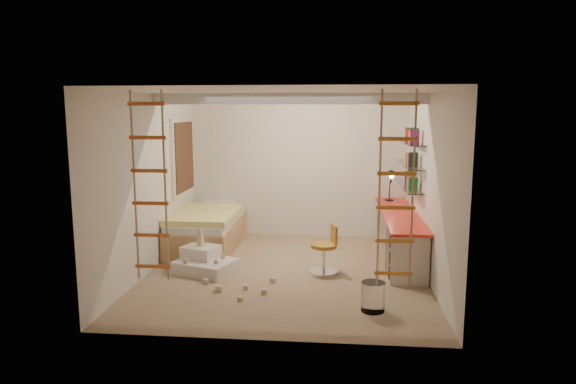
# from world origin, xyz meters

# --- Properties ---
(floor) EXTENTS (4.50, 4.50, 0.00)m
(floor) POSITION_xyz_m (0.00, 0.00, 0.00)
(floor) COLOR #947F60
(floor) RESTS_ON ground
(ceiling_beam) EXTENTS (4.00, 0.18, 0.16)m
(ceiling_beam) POSITION_xyz_m (0.00, 0.30, 2.52)
(ceiling_beam) COLOR white
(ceiling_beam) RESTS_ON ceiling
(window_frame) EXTENTS (0.06, 1.15, 1.35)m
(window_frame) POSITION_xyz_m (-1.97, 1.50, 1.55)
(window_frame) COLOR white
(window_frame) RESTS_ON wall_left
(window_blind) EXTENTS (0.02, 1.00, 1.20)m
(window_blind) POSITION_xyz_m (-1.93, 1.50, 1.55)
(window_blind) COLOR #4C2D1E
(window_blind) RESTS_ON window_frame
(rope_ladder_left) EXTENTS (0.41, 0.04, 2.13)m
(rope_ladder_left) POSITION_xyz_m (-1.35, -1.75, 1.52)
(rope_ladder_left) COLOR #C04F20
(rope_ladder_left) RESTS_ON ceiling
(rope_ladder_right) EXTENTS (0.41, 0.04, 2.13)m
(rope_ladder_right) POSITION_xyz_m (1.35, -1.75, 1.52)
(rope_ladder_right) COLOR #BF7A20
(rope_ladder_right) RESTS_ON ceiling
(waste_bin) EXTENTS (0.28, 0.28, 0.35)m
(waste_bin) POSITION_xyz_m (1.17, -1.35, 0.18)
(waste_bin) COLOR white
(waste_bin) RESTS_ON floor
(desk) EXTENTS (0.56, 2.80, 0.75)m
(desk) POSITION_xyz_m (1.72, 0.86, 0.40)
(desk) COLOR red
(desk) RESTS_ON floor
(shelves) EXTENTS (0.25, 1.80, 0.71)m
(shelves) POSITION_xyz_m (1.87, 1.13, 1.50)
(shelves) COLOR white
(shelves) RESTS_ON wall_right
(bed) EXTENTS (1.02, 2.00, 0.69)m
(bed) POSITION_xyz_m (-1.48, 1.23, 0.33)
(bed) COLOR #AD7F51
(bed) RESTS_ON floor
(task_lamp) EXTENTS (0.14, 0.36, 0.57)m
(task_lamp) POSITION_xyz_m (1.67, 1.82, 1.14)
(task_lamp) COLOR black
(task_lamp) RESTS_ON desk
(swivel_chair) EXTENTS (0.52, 0.52, 0.72)m
(swivel_chair) POSITION_xyz_m (0.57, 0.01, 0.26)
(swivel_chair) COLOR #B58722
(swivel_chair) RESTS_ON floor
(play_platform) EXTENTS (0.97, 0.86, 0.36)m
(play_platform) POSITION_xyz_m (-1.21, -0.06, 0.14)
(play_platform) COLOR silver
(play_platform) RESTS_ON floor
(toy_blocks) EXTENTS (1.35, 1.31, 0.63)m
(toy_blocks) POSITION_xyz_m (-0.86, -0.43, 0.21)
(toy_blocks) COLOR #CCB284
(toy_blocks) RESTS_ON floor
(books) EXTENTS (0.14, 0.70, 0.92)m
(books) POSITION_xyz_m (1.87, 1.13, 1.57)
(books) COLOR #1E722D
(books) RESTS_ON shelves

